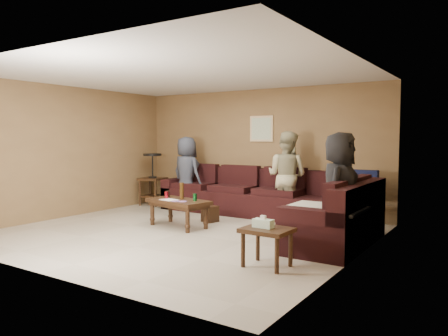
% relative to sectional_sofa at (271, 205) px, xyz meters
% --- Properties ---
extents(room, '(5.60, 5.50, 2.50)m').
position_rel_sectional_sofa_xyz_m(room, '(-0.81, -1.52, 1.34)').
color(room, '#ADA492').
rests_on(room, ground).
extents(sectional_sofa, '(4.65, 2.90, 0.97)m').
position_rel_sectional_sofa_xyz_m(sectional_sofa, '(0.00, 0.00, 0.00)').
color(sectional_sofa, black).
rests_on(sectional_sofa, ground).
extents(coffee_table, '(1.20, 0.75, 0.75)m').
position_rel_sectional_sofa_xyz_m(coffee_table, '(-1.16, -1.17, 0.07)').
color(coffee_table, '#331E11').
rests_on(coffee_table, ground).
extents(end_table_left, '(0.58, 0.58, 1.16)m').
position_rel_sectional_sofa_xyz_m(end_table_left, '(-3.18, 0.41, 0.28)').
color(end_table_left, '#331E11').
rests_on(end_table_left, ground).
extents(side_table_right, '(0.57, 0.47, 0.61)m').
position_rel_sectional_sofa_xyz_m(side_table_right, '(1.16, -2.39, 0.07)').
color(side_table_right, '#331E11').
rests_on(side_table_right, ground).
extents(waste_bin, '(0.29, 0.29, 0.29)m').
position_rel_sectional_sofa_xyz_m(waste_bin, '(-0.97, -0.50, -0.18)').
color(waste_bin, '#331E11').
rests_on(waste_bin, ground).
extents(wall_art, '(0.52, 0.04, 0.52)m').
position_rel_sectional_sofa_xyz_m(wall_art, '(-0.71, 0.96, 1.37)').
color(wall_art, '#CFB181').
rests_on(wall_art, ground).
extents(person_left, '(0.82, 0.61, 1.54)m').
position_rel_sectional_sofa_xyz_m(person_left, '(-2.17, 0.35, 0.44)').
color(person_left, '#323746').
rests_on(person_left, ground).
extents(person_middle, '(0.83, 0.67, 1.63)m').
position_rel_sectional_sofa_xyz_m(person_middle, '(0.10, 0.44, 0.49)').
color(person_middle, tan).
rests_on(person_middle, ground).
extents(person_right, '(0.58, 0.83, 1.60)m').
position_rel_sectional_sofa_xyz_m(person_right, '(1.59, -1.09, 0.47)').
color(person_right, black).
rests_on(person_right, ground).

